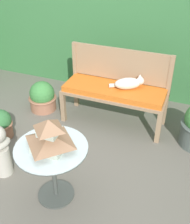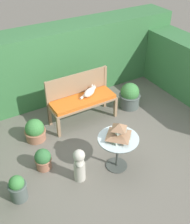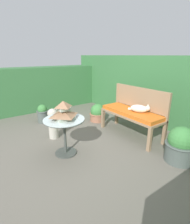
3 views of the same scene
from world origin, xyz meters
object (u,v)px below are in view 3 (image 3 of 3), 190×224
at_px(patio_table, 64,127).
at_px(potted_plant_patio_mid, 98,113).
at_px(pagoda_birdhouse, 64,111).
at_px(cat, 140,109).
at_px(garden_bench, 131,114).
at_px(potted_plant_bench_right, 43,114).
at_px(potted_plant_bench_left, 181,145).
at_px(garden_bust, 53,123).
at_px(potted_plant_table_far, 68,118).

relative_size(patio_table, potted_plant_patio_mid, 1.52).
bearing_deg(pagoda_birdhouse, cat, 78.38).
relative_size(garden_bench, potted_plant_bench_right, 2.99).
bearing_deg(potted_plant_patio_mid, garden_bench, 3.17).
height_order(cat, potted_plant_bench_left, cat).
bearing_deg(cat, potted_plant_bench_right, -175.98).
distance_m(garden_bust, potted_plant_patio_mid, 1.36).
bearing_deg(pagoda_birdhouse, potted_plant_table_far, 151.22).
relative_size(garden_bench, garden_bust, 2.21).
height_order(pagoda_birdhouse, potted_plant_table_far, pagoda_birdhouse).
height_order(patio_table, potted_plant_bench_left, patio_table).
height_order(potted_plant_patio_mid, potted_plant_bench_right, potted_plant_bench_right).
distance_m(garden_bench, pagoda_birdhouse, 1.49).
distance_m(garden_bench, potted_plant_bench_right, 2.22).
xyz_separation_m(garden_bench, pagoda_birdhouse, (-0.13, -1.46, 0.30)).
bearing_deg(garden_bust, garden_bench, -10.41).
bearing_deg(potted_plant_table_far, potted_plant_bench_right, -144.47).
xyz_separation_m(patio_table, pagoda_birdhouse, (0.00, 0.00, 0.27)).
bearing_deg(potted_plant_table_far, patio_table, -28.78).
height_order(garden_bust, potted_plant_table_far, garden_bust).
xyz_separation_m(cat, potted_plant_bench_right, (-1.99, -1.29, -0.40)).
height_order(pagoda_birdhouse, potted_plant_patio_mid, pagoda_birdhouse).
bearing_deg(potted_plant_bench_right, potted_plant_patio_mid, 58.82).
distance_m(pagoda_birdhouse, potted_plant_bench_right, 1.78).
bearing_deg(cat, patio_table, -130.62).
distance_m(cat, potted_plant_bench_left, 1.03).
bearing_deg(patio_table, garden_bench, 84.86).
xyz_separation_m(garden_bench, patio_table, (-0.13, -1.46, 0.03)).
bearing_deg(pagoda_birdhouse, potted_plant_bench_left, 47.38).
relative_size(cat, potted_plant_bench_right, 0.95).
height_order(garden_bust, potted_plant_bench_right, garden_bust).
bearing_deg(potted_plant_bench_right, pagoda_birdhouse, -6.91).
bearing_deg(patio_table, pagoda_birdhouse, 0.00).
height_order(pagoda_birdhouse, potted_plant_bench_left, pagoda_birdhouse).
xyz_separation_m(garden_bust, potted_plant_table_far, (-0.42, 0.54, -0.13)).
relative_size(patio_table, potted_plant_bench_left, 1.16).
relative_size(pagoda_birdhouse, potted_plant_bench_right, 0.81).
distance_m(patio_table, potted_plant_table_far, 1.31).
bearing_deg(potted_plant_patio_mid, potted_plant_bench_right, -121.18).
bearing_deg(potted_plant_bench_left, potted_plant_patio_mid, 179.67).
height_order(cat, potted_plant_bench_right, cat).
height_order(garden_bust, potted_plant_bench_left, garden_bust).
distance_m(garden_bust, potted_plant_bench_right, 1.01).
bearing_deg(garden_bench, patio_table, -95.14).
xyz_separation_m(potted_plant_table_far, potted_plant_bench_left, (2.39, 0.77, 0.08)).
relative_size(potted_plant_bench_left, potted_plant_bench_right, 1.26).
xyz_separation_m(patio_table, potted_plant_bench_left, (1.27, 1.39, -0.23)).
xyz_separation_m(cat, pagoda_birdhouse, (-0.31, -1.50, 0.14)).
distance_m(potted_plant_bench_left, potted_plant_bench_right, 3.19).
xyz_separation_m(cat, patio_table, (-0.31, -1.50, -0.12)).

